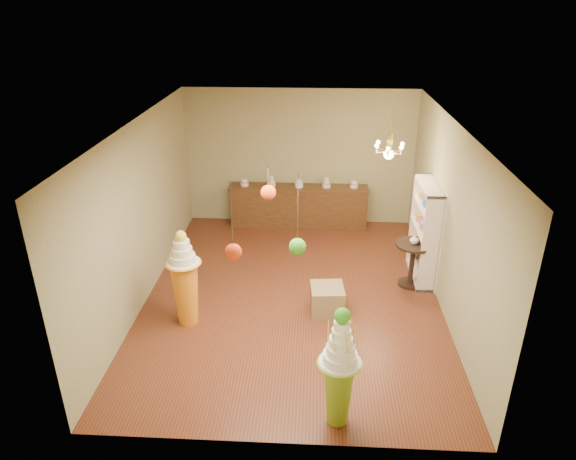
# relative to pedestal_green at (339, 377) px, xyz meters

# --- Properties ---
(floor) EXTENTS (6.50, 6.50, 0.00)m
(floor) POSITION_rel_pedestal_green_xyz_m (-0.68, 2.85, -0.67)
(floor) COLOR #5C2B19
(floor) RESTS_ON ground
(ceiling) EXTENTS (6.50, 6.50, 0.00)m
(ceiling) POSITION_rel_pedestal_green_xyz_m (-0.68, 2.85, 2.33)
(ceiling) COLOR silver
(ceiling) RESTS_ON ground
(wall_back) EXTENTS (5.00, 0.04, 3.00)m
(wall_back) POSITION_rel_pedestal_green_xyz_m (-0.68, 6.10, 0.83)
(wall_back) COLOR tan
(wall_back) RESTS_ON ground
(wall_front) EXTENTS (5.00, 0.04, 3.00)m
(wall_front) POSITION_rel_pedestal_green_xyz_m (-0.68, -0.40, 0.83)
(wall_front) COLOR tan
(wall_front) RESTS_ON ground
(wall_left) EXTENTS (0.04, 6.50, 3.00)m
(wall_left) POSITION_rel_pedestal_green_xyz_m (-3.18, 2.85, 0.83)
(wall_left) COLOR tan
(wall_left) RESTS_ON ground
(wall_right) EXTENTS (0.04, 6.50, 3.00)m
(wall_right) POSITION_rel_pedestal_green_xyz_m (1.82, 2.85, 0.83)
(wall_right) COLOR tan
(wall_right) RESTS_ON ground
(pedestal_green) EXTENTS (0.64, 0.64, 1.63)m
(pedestal_green) POSITION_rel_pedestal_green_xyz_m (0.00, 0.00, 0.00)
(pedestal_green) COLOR #8DB527
(pedestal_green) RESTS_ON floor
(pedestal_orange) EXTENTS (0.57, 0.57, 1.60)m
(pedestal_orange) POSITION_rel_pedestal_green_xyz_m (-2.31, 1.97, 0.00)
(pedestal_orange) COLOR orange
(pedestal_orange) RESTS_ON floor
(burlap_riser) EXTENTS (0.57, 0.57, 0.48)m
(burlap_riser) POSITION_rel_pedestal_green_xyz_m (-0.10, 2.34, -0.43)
(burlap_riser) COLOR #90774F
(burlap_riser) RESTS_ON floor
(sideboard) EXTENTS (3.04, 0.54, 1.16)m
(sideboard) POSITION_rel_pedestal_green_xyz_m (-0.68, 5.82, -0.19)
(sideboard) COLOR #503119
(sideboard) RESTS_ON floor
(shelving_unit) EXTENTS (0.33, 1.20, 1.80)m
(shelving_unit) POSITION_rel_pedestal_green_xyz_m (1.65, 3.65, 0.23)
(shelving_unit) COLOR white
(shelving_unit) RESTS_ON floor
(round_table) EXTENTS (0.80, 0.80, 0.83)m
(round_table) POSITION_rel_pedestal_green_xyz_m (1.42, 3.33, -0.14)
(round_table) COLOR black
(round_table) RESTS_ON floor
(vase) EXTENTS (0.21, 0.21, 0.17)m
(vase) POSITION_rel_pedestal_green_xyz_m (1.42, 3.33, 0.24)
(vase) COLOR white
(vase) RESTS_ON round_table
(pom_red_left) EXTENTS (0.19, 0.19, 0.95)m
(pom_red_left) POSITION_rel_pedestal_green_xyz_m (-1.24, 0.29, 1.48)
(pom_red_left) COLOR #393529
(pom_red_left) RESTS_ON ceiling
(pom_green_mid) EXTENTS (0.20, 0.20, 1.01)m
(pom_green_mid) POSITION_rel_pedestal_green_xyz_m (-0.52, 0.58, 1.43)
(pom_green_mid) COLOR #393529
(pom_green_mid) RESTS_ON ceiling
(pom_red_right) EXTENTS (0.18, 0.18, 0.44)m
(pom_red_right) POSITION_rel_pedestal_green_xyz_m (-0.89, 0.88, 1.98)
(pom_red_right) COLOR #393529
(pom_red_right) RESTS_ON ceiling
(chandelier) EXTENTS (0.70, 0.70, 0.85)m
(chandelier) POSITION_rel_pedestal_green_xyz_m (0.93, 3.91, 1.63)
(chandelier) COLOR gold
(chandelier) RESTS_ON ceiling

